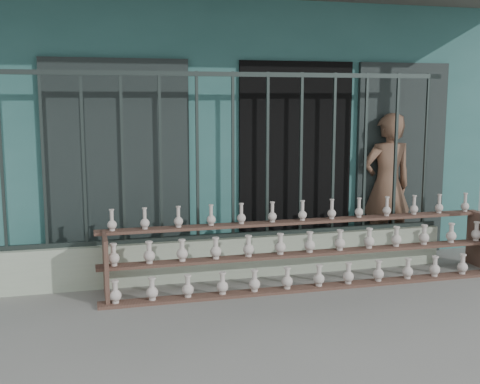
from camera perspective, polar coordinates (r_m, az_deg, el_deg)
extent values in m
plane|color=slate|center=(5.59, 2.69, -11.73)|extent=(60.00, 60.00, 0.00)
cube|color=#2F6561|center=(9.43, -5.19, 6.58)|extent=(7.00, 5.00, 3.20)
cube|color=black|center=(7.29, 5.20, 2.79)|extent=(1.40, 0.12, 2.40)
cube|color=black|center=(6.82, -11.51, 2.23)|extent=(1.60, 0.08, 2.40)
cube|color=black|center=(7.84, 14.97, 2.95)|extent=(1.20, 0.08, 2.40)
cube|color=#ADBCA1|center=(6.71, -0.66, -6.17)|extent=(5.00, 0.20, 0.45)
cube|color=#283330|center=(6.36, -21.69, 2.68)|extent=(0.03, 0.03, 1.80)
cube|color=#283330|center=(6.33, -18.16, 2.84)|extent=(0.03, 0.03, 1.80)
cube|color=#283330|center=(6.32, -14.61, 2.98)|extent=(0.03, 0.03, 1.80)
cube|color=#283330|center=(6.33, -11.06, 3.12)|extent=(0.03, 0.03, 1.80)
cube|color=#283330|center=(6.37, -7.54, 3.24)|extent=(0.03, 0.03, 1.80)
cube|color=#283330|center=(6.43, -4.07, 3.34)|extent=(0.03, 0.03, 1.80)
cube|color=#283330|center=(6.51, -0.68, 3.44)|extent=(0.03, 0.03, 1.80)
cube|color=#283330|center=(6.62, 2.61, 3.51)|extent=(0.03, 0.03, 1.80)
cube|color=#283330|center=(6.75, 5.80, 3.58)|extent=(0.03, 0.03, 1.80)
cube|color=#283330|center=(6.89, 8.85, 3.63)|extent=(0.03, 0.03, 1.80)
cube|color=#283330|center=(7.06, 11.77, 3.67)|extent=(0.03, 0.03, 1.80)
cube|color=#283330|center=(7.24, 14.54, 3.70)|extent=(0.03, 0.03, 1.80)
cube|color=#283330|center=(7.44, 17.18, 3.72)|extent=(0.03, 0.03, 1.80)
cube|color=#283330|center=(6.49, -0.69, 11.11)|extent=(5.00, 0.04, 0.05)
cube|color=#283330|center=(6.65, -0.67, -4.09)|extent=(5.00, 0.04, 0.05)
cube|color=brown|center=(6.41, 7.43, -8.94)|extent=(4.50, 0.18, 0.03)
cube|color=brown|center=(6.55, 6.65, -5.81)|extent=(4.50, 0.18, 0.03)
cube|color=brown|center=(6.70, 5.91, -2.81)|extent=(4.50, 0.18, 0.03)
cube|color=brown|center=(6.11, -12.61, -6.97)|extent=(0.04, 0.55, 0.64)
imported|color=brown|center=(7.64, 13.75, 0.55)|extent=(0.66, 0.44, 1.79)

